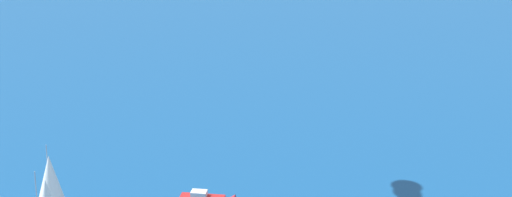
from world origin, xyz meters
name	(u,v)px	position (x,y,z in m)	size (l,w,h in m)	color
sailboat_far_stbd	(51,187)	(29.00, 13.93, 5.44)	(9.39, 6.89, 11.91)	black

